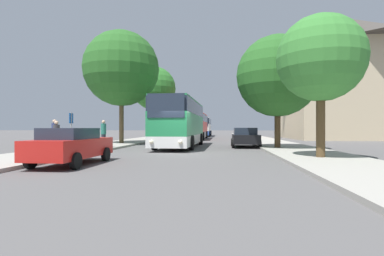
{
  "coord_description": "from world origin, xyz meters",
  "views": [
    {
      "loc": [
        2.23,
        -17.92,
        1.51
      ],
      "look_at": [
        -0.8,
        14.01,
        1.48
      ],
      "focal_mm": 28.0,
      "sensor_mm": 36.0,
      "label": 1
    }
  ],
  "objects_px": {
    "parked_car_left_curb": "(72,145)",
    "tree_left_far": "(121,69)",
    "parked_car_right_near": "(245,137)",
    "bus_stop_sign": "(71,127)",
    "tree_right_near": "(321,59)",
    "pedestrian_waiting_near": "(55,134)",
    "bus_front": "(181,123)",
    "tree_right_mid": "(278,76)",
    "pedestrian_waiting_far": "(103,133)",
    "bus_middle": "(195,126)",
    "tree_left_near": "(154,89)",
    "pedestrian_walking_back": "(56,136)",
    "bus_rear": "(203,127)"
  },
  "relations": [
    {
      "from": "bus_stop_sign",
      "to": "tree_left_near",
      "type": "relative_size",
      "value": 0.25
    },
    {
      "from": "pedestrian_waiting_far",
      "to": "tree_right_near",
      "type": "height_order",
      "value": "tree_right_near"
    },
    {
      "from": "parked_car_right_near",
      "to": "tree_left_near",
      "type": "bearing_deg",
      "value": -50.28
    },
    {
      "from": "parked_car_left_curb",
      "to": "tree_left_far",
      "type": "xyz_separation_m",
      "value": [
        -2.75,
        14.29,
        5.99
      ]
    },
    {
      "from": "bus_front",
      "to": "tree_left_near",
      "type": "distance_m",
      "value": 14.69
    },
    {
      "from": "pedestrian_waiting_near",
      "to": "tree_left_far",
      "type": "xyz_separation_m",
      "value": [
        1.71,
        7.85,
        5.67
      ]
    },
    {
      "from": "bus_front",
      "to": "bus_stop_sign",
      "type": "height_order",
      "value": "bus_front"
    },
    {
      "from": "bus_rear",
      "to": "bus_stop_sign",
      "type": "relative_size",
      "value": 5.02
    },
    {
      "from": "tree_right_mid",
      "to": "parked_car_left_curb",
      "type": "bearing_deg",
      "value": -136.94
    },
    {
      "from": "bus_middle",
      "to": "pedestrian_waiting_far",
      "type": "height_order",
      "value": "bus_middle"
    },
    {
      "from": "pedestrian_waiting_far",
      "to": "tree_left_near",
      "type": "distance_m",
      "value": 16.71
    },
    {
      "from": "bus_front",
      "to": "tree_left_far",
      "type": "height_order",
      "value": "tree_left_far"
    },
    {
      "from": "tree_left_near",
      "to": "tree_right_near",
      "type": "height_order",
      "value": "tree_left_near"
    },
    {
      "from": "bus_stop_sign",
      "to": "tree_left_near",
      "type": "bearing_deg",
      "value": 88.18
    },
    {
      "from": "bus_middle",
      "to": "pedestrian_waiting_far",
      "type": "bearing_deg",
      "value": -103.89
    },
    {
      "from": "bus_middle",
      "to": "tree_left_far",
      "type": "height_order",
      "value": "tree_left_far"
    },
    {
      "from": "bus_middle",
      "to": "parked_car_left_curb",
      "type": "xyz_separation_m",
      "value": [
        -2.77,
        -27.29,
        -1.01
      ]
    },
    {
      "from": "parked_car_right_near",
      "to": "tree_left_far",
      "type": "relative_size",
      "value": 0.47
    },
    {
      "from": "pedestrian_walking_back",
      "to": "tree_left_far",
      "type": "height_order",
      "value": "tree_left_far"
    },
    {
      "from": "tree_right_near",
      "to": "tree_left_far",
      "type": "bearing_deg",
      "value": 139.11
    },
    {
      "from": "bus_rear",
      "to": "bus_stop_sign",
      "type": "xyz_separation_m",
      "value": [
        -5.67,
        -36.15,
        -0.16
      ]
    },
    {
      "from": "parked_car_right_near",
      "to": "tree_left_far",
      "type": "xyz_separation_m",
      "value": [
        -10.71,
        2.29,
        6.0
      ]
    },
    {
      "from": "parked_car_right_near",
      "to": "pedestrian_waiting_near",
      "type": "relative_size",
      "value": 2.48
    },
    {
      "from": "tree_left_near",
      "to": "pedestrian_waiting_far",
      "type": "bearing_deg",
      "value": -90.18
    },
    {
      "from": "parked_car_right_near",
      "to": "tree_left_near",
      "type": "relative_size",
      "value": 0.53
    },
    {
      "from": "pedestrian_waiting_far",
      "to": "tree_left_near",
      "type": "bearing_deg",
      "value": -149.2
    },
    {
      "from": "parked_car_left_curb",
      "to": "tree_left_near",
      "type": "bearing_deg",
      "value": 95.73
    },
    {
      "from": "tree_right_near",
      "to": "tree_left_near",
      "type": "bearing_deg",
      "value": 120.26
    },
    {
      "from": "bus_middle",
      "to": "pedestrian_waiting_far",
      "type": "distance_m",
      "value": 19.29
    },
    {
      "from": "pedestrian_walking_back",
      "to": "tree_left_near",
      "type": "height_order",
      "value": "tree_left_near"
    },
    {
      "from": "bus_front",
      "to": "pedestrian_waiting_far",
      "type": "xyz_separation_m",
      "value": [
        -5.1,
        -2.81,
        -0.79
      ]
    },
    {
      "from": "pedestrian_waiting_near",
      "to": "pedestrian_walking_back",
      "type": "relative_size",
      "value": 1.08
    },
    {
      "from": "bus_middle",
      "to": "bus_rear",
      "type": "xyz_separation_m",
      "value": [
        0.19,
        14.02,
        -0.08
      ]
    },
    {
      "from": "parked_car_left_curb",
      "to": "tree_right_mid",
      "type": "bearing_deg",
      "value": 43.93
    },
    {
      "from": "pedestrian_waiting_far",
      "to": "tree_left_far",
      "type": "height_order",
      "value": "tree_left_far"
    },
    {
      "from": "bus_rear",
      "to": "pedestrian_waiting_near",
      "type": "bearing_deg",
      "value": -102.03
    },
    {
      "from": "tree_right_mid",
      "to": "bus_middle",
      "type": "bearing_deg",
      "value": 111.71
    },
    {
      "from": "bus_front",
      "to": "tree_left_far",
      "type": "xyz_separation_m",
      "value": [
        -5.71,
        2.83,
        4.88
      ]
    },
    {
      "from": "bus_front",
      "to": "tree_right_mid",
      "type": "xyz_separation_m",
      "value": [
        6.98,
        -2.17,
        3.14
      ]
    },
    {
      "from": "tree_left_far",
      "to": "bus_rear",
      "type": "bearing_deg",
      "value": 78.06
    },
    {
      "from": "bus_rear",
      "to": "parked_car_right_near",
      "type": "distance_m",
      "value": 29.76
    },
    {
      "from": "tree_left_near",
      "to": "pedestrian_waiting_near",
      "type": "bearing_deg",
      "value": -97.49
    },
    {
      "from": "bus_middle",
      "to": "pedestrian_walking_back",
      "type": "distance_m",
      "value": 23.61
    },
    {
      "from": "bus_front",
      "to": "tree_right_mid",
      "type": "relative_size",
      "value": 1.48
    },
    {
      "from": "bus_front",
      "to": "tree_left_near",
      "type": "relative_size",
      "value": 1.29
    },
    {
      "from": "pedestrian_waiting_far",
      "to": "tree_left_far",
      "type": "relative_size",
      "value": 0.19
    },
    {
      "from": "bus_middle",
      "to": "tree_left_near",
      "type": "distance_m",
      "value": 7.2
    },
    {
      "from": "parked_car_right_near",
      "to": "pedestrian_walking_back",
      "type": "xyz_separation_m",
      "value": [
        -11.17,
        -7.53,
        0.25
      ]
    },
    {
      "from": "bus_rear",
      "to": "tree_right_near",
      "type": "distance_m",
      "value": 39.51
    },
    {
      "from": "bus_stop_sign",
      "to": "tree_right_near",
      "type": "distance_m",
      "value": 13.95
    }
  ]
}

